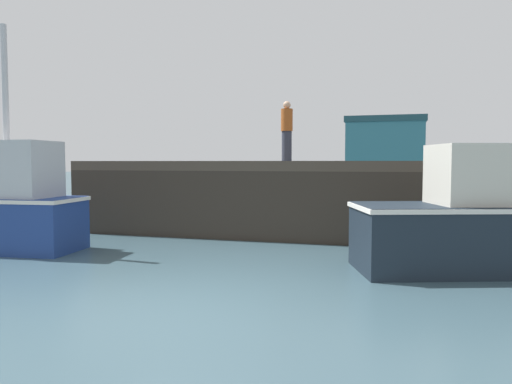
% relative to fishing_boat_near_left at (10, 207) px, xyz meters
% --- Properties ---
extents(ground, '(120.00, 160.00, 0.10)m').
position_rel_fishing_boat_near_left_xyz_m(ground, '(5.27, -2.47, -1.02)').
color(ground, '#38515B').
extents(pier, '(14.67, 6.19, 1.98)m').
position_rel_fishing_boat_near_left_xyz_m(pier, '(6.90, 5.13, 0.65)').
color(pier, '#473D33').
rests_on(pier, ground).
extents(fishing_boat_near_left, '(3.47, 1.73, 4.91)m').
position_rel_fishing_boat_near_left_xyz_m(fishing_boat_near_left, '(0.00, 0.00, 0.00)').
color(fishing_boat_near_left, navy).
rests_on(fishing_boat_near_left, ground).
extents(fishing_boat_near_right, '(3.46, 2.51, 2.27)m').
position_rel_fishing_boat_near_left_xyz_m(fishing_boat_near_right, '(9.05, 0.49, -0.13)').
color(fishing_boat_near_right, '#19232D').
rests_on(fishing_boat_near_right, ground).
extents(dockworker, '(0.34, 0.34, 1.74)m').
position_rel_fishing_boat_near_left_xyz_m(dockworker, '(5.07, 5.21, 1.89)').
color(dockworker, '#2D3342').
rests_on(dockworker, pier).
extents(warehouse, '(6.47, 4.26, 5.70)m').
position_rel_fishing_boat_near_left_xyz_m(warehouse, '(7.23, 33.68, 1.90)').
color(warehouse, '#2D6B7A').
rests_on(warehouse, ground).
extents(mooring_buoy_foreground, '(0.46, 0.46, 0.58)m').
position_rel_fishing_boat_near_left_xyz_m(mooring_buoy_foreground, '(0.01, 0.21, -0.71)').
color(mooring_buoy_foreground, red).
rests_on(mooring_buoy_foreground, ground).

